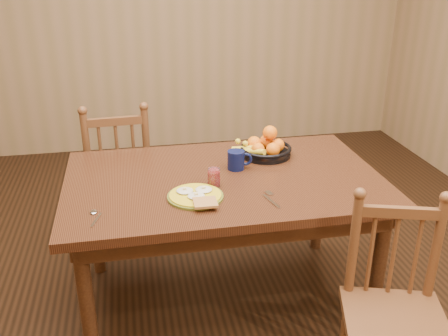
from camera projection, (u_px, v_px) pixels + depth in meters
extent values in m
cube|color=black|center=(224.00, 297.00, 2.85)|extent=(4.50, 5.00, 0.01)
cube|color=olive|center=(171.00, 6.00, 4.56)|extent=(4.50, 0.01, 2.70)
cube|color=black|center=(224.00, 181.00, 2.55)|extent=(1.60, 1.00, 0.04)
cube|color=black|center=(210.00, 163.00, 2.96)|extent=(1.40, 0.04, 0.10)
cube|color=black|center=(242.00, 235.00, 2.20)|extent=(1.40, 0.04, 0.10)
cube|color=black|center=(354.00, 182.00, 2.71)|extent=(0.04, 0.84, 0.10)
cube|color=black|center=(81.00, 206.00, 2.46)|extent=(0.04, 0.84, 0.10)
cylinder|color=black|center=(87.00, 307.00, 2.22)|extent=(0.07, 0.07, 0.70)
cylinder|color=black|center=(378.00, 272.00, 2.47)|extent=(0.07, 0.07, 0.70)
cylinder|color=black|center=(95.00, 220.00, 2.94)|extent=(0.07, 0.07, 0.70)
cylinder|color=black|center=(319.00, 199.00, 3.19)|extent=(0.07, 0.07, 0.70)
cube|color=#542D19|center=(119.00, 175.00, 3.31)|extent=(0.46, 0.44, 0.04)
cylinder|color=#542D19|center=(145.00, 193.00, 3.59)|extent=(0.04, 0.04, 0.42)
cylinder|color=#542D19|center=(95.00, 198.00, 3.51)|extent=(0.04, 0.04, 0.42)
cylinder|color=#542D19|center=(151.00, 215.00, 3.29)|extent=(0.04, 0.04, 0.42)
cylinder|color=#542D19|center=(95.00, 221.00, 3.21)|extent=(0.04, 0.04, 0.42)
cylinder|color=#542D19|center=(146.00, 147.00, 3.08)|extent=(0.04, 0.04, 0.51)
cylinder|color=#542D19|center=(87.00, 152.00, 3.00)|extent=(0.04, 0.04, 0.51)
cylinder|color=#542D19|center=(118.00, 157.00, 3.06)|extent=(0.02, 0.02, 0.39)
cube|color=#542D19|center=(115.00, 121.00, 2.97)|extent=(0.36, 0.05, 0.05)
cube|color=#542D19|center=(395.00, 322.00, 2.03)|extent=(0.51, 0.50, 0.04)
cylinder|color=#542D19|center=(344.00, 334.00, 2.28)|extent=(0.03, 0.03, 0.40)
cylinder|color=#542D19|center=(354.00, 245.00, 2.11)|extent=(0.04, 0.04, 0.49)
cylinder|color=#542D19|center=(436.00, 250.00, 2.08)|extent=(0.04, 0.04, 0.49)
cylinder|color=#542D19|center=(393.00, 257.00, 2.11)|extent=(0.02, 0.02, 0.37)
cube|color=#542D19|center=(400.00, 212.00, 2.03)|extent=(0.33, 0.13, 0.05)
cylinder|color=#59601E|center=(195.00, 197.00, 2.33)|extent=(0.26, 0.26, 0.01)
cylinder|color=gold|center=(195.00, 195.00, 2.33)|extent=(0.24, 0.24, 0.01)
ellipsoid|color=silver|center=(185.00, 191.00, 2.34)|extent=(0.08, 0.08, 0.01)
cube|color=#F2E08C|center=(185.00, 189.00, 2.34)|extent=(0.02, 0.02, 0.01)
ellipsoid|color=silver|center=(204.00, 189.00, 2.36)|extent=(0.08, 0.08, 0.01)
cube|color=#F2E08C|center=(204.00, 187.00, 2.35)|extent=(0.02, 0.02, 0.01)
ellipsoid|color=silver|center=(196.00, 196.00, 2.29)|extent=(0.08, 0.08, 0.01)
cube|color=#F2E08C|center=(196.00, 194.00, 2.29)|extent=(0.02, 0.02, 0.01)
cube|color=brown|center=(205.00, 202.00, 2.23)|extent=(0.11, 0.10, 0.01)
cube|color=silver|center=(271.00, 201.00, 2.29)|extent=(0.05, 0.14, 0.00)
cube|color=silver|center=(269.00, 193.00, 2.37)|extent=(0.04, 0.05, 0.00)
cube|color=silver|center=(96.00, 220.00, 2.13)|extent=(0.05, 0.12, 0.00)
ellipsoid|color=silver|center=(93.00, 212.00, 2.19)|extent=(0.03, 0.04, 0.01)
cylinder|color=#091034|center=(236.00, 160.00, 2.62)|extent=(0.09, 0.09, 0.10)
torus|color=#091034|center=(246.00, 159.00, 2.63)|extent=(0.07, 0.03, 0.07)
cylinder|color=black|center=(236.00, 152.00, 2.60)|extent=(0.08, 0.08, 0.00)
cylinder|color=silver|center=(214.00, 177.00, 2.43)|extent=(0.06, 0.06, 0.09)
cylinder|color=maroon|center=(214.00, 179.00, 2.43)|extent=(0.05, 0.05, 0.07)
cylinder|color=black|center=(266.00, 154.00, 2.81)|extent=(0.28, 0.28, 0.02)
torus|color=black|center=(266.00, 148.00, 2.80)|extent=(0.29, 0.29, 0.02)
cylinder|color=black|center=(266.00, 155.00, 2.81)|extent=(0.10, 0.10, 0.01)
sphere|color=orange|center=(278.00, 145.00, 2.80)|extent=(0.07, 0.07, 0.07)
sphere|color=orange|center=(266.00, 141.00, 2.85)|extent=(0.08, 0.08, 0.08)
sphere|color=orange|center=(254.00, 143.00, 2.82)|extent=(0.08, 0.08, 0.08)
sphere|color=orange|center=(258.00, 149.00, 2.74)|extent=(0.07, 0.07, 0.07)
sphere|color=orange|center=(273.00, 150.00, 2.73)|extent=(0.08, 0.08, 0.08)
sphere|color=orange|center=(270.00, 133.00, 2.80)|extent=(0.08, 0.08, 0.08)
cylinder|color=yellow|center=(252.00, 152.00, 2.74)|extent=(0.10, 0.17, 0.07)
cylinder|color=yellow|center=(246.00, 149.00, 2.79)|extent=(0.14, 0.15, 0.07)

